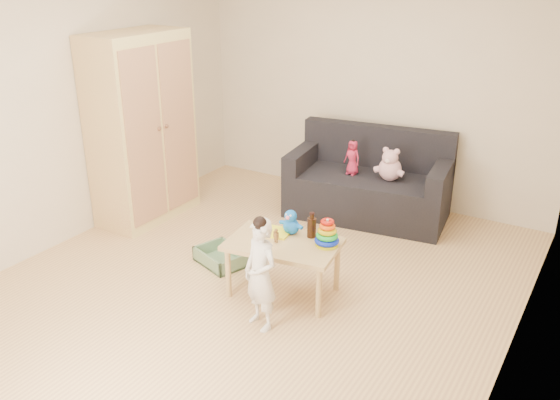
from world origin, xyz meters
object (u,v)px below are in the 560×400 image
Objects in this scene: wardrobe at (142,129)px; toddler at (261,276)px; play_table at (283,268)px; sofa at (367,196)px.

wardrobe reaches higher than toddler.
toddler is at bearing -27.31° from wardrobe.
wardrobe is 2.21m from play_table.
wardrobe is 2.42m from toddler.
sofa is at bearing 113.34° from toddler.
wardrobe reaches higher than sofa.
sofa is at bearing 30.76° from wardrobe.
sofa is 1.93× the size of toddler.
toddler is (0.10, -0.48, 0.19)m from play_table.
sofa is (1.96, 1.17, -0.71)m from wardrobe.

